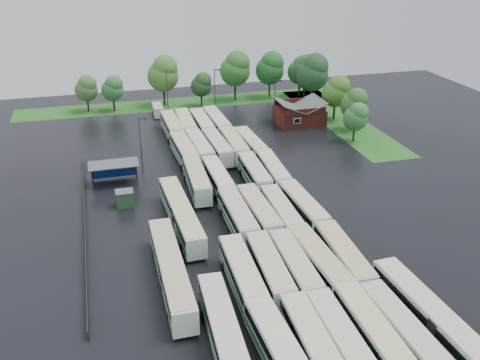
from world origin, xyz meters
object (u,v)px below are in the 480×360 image
object	(u,v)px
artic_bus_west_a	(226,341)
minibus	(158,110)
brick_building	(299,115)
artic_bus_east	(436,324)

from	to	relation	value
artic_bus_west_a	minibus	distance (m)	79.30
brick_building	artic_bus_west_a	bearing A→B (deg)	-116.68
artic_bus_west_a	minibus	world-z (taller)	artic_bus_west_a
brick_building	artic_bus_west_a	distance (m)	73.44
artic_bus_east	artic_bus_west_a	bearing A→B (deg)	168.40
brick_building	artic_bus_west_a	size ratio (longest dim) A/B	0.52
minibus	brick_building	bearing A→B (deg)	-23.40
artic_bus_east	minibus	xyz separation A→B (m)	(-17.74, 82.58, -0.69)
brick_building	minibus	distance (m)	32.44
artic_bus_east	minibus	world-z (taller)	artic_bus_east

